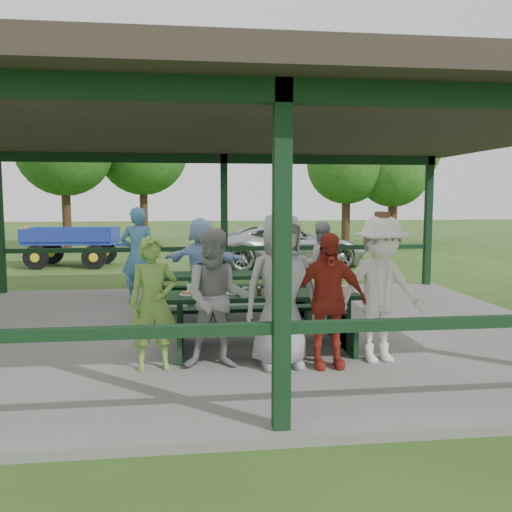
{
  "coord_description": "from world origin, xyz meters",
  "views": [
    {
      "loc": [
        -0.78,
        -8.34,
        2.11
      ],
      "look_at": [
        0.21,
        -0.3,
        1.26
      ],
      "focal_mm": 38.0,
      "sensor_mm": 36.0,
      "label": 1
    }
  ],
  "objects": [
    {
      "name": "ground",
      "position": [
        0.0,
        0.0,
        0.0
      ],
      "size": [
        90.0,
        90.0,
        0.0
      ],
      "primitive_type": "plane",
      "color": "#294E18",
      "rests_on": "ground"
    },
    {
      "name": "concrete_slab",
      "position": [
        0.0,
        0.0,
        0.05
      ],
      "size": [
        10.0,
        8.0,
        0.1
      ],
      "primitive_type": "cube",
      "color": "slate",
      "rests_on": "ground"
    },
    {
      "name": "pavilion_structure",
      "position": [
        0.0,
        0.0,
        3.17
      ],
      "size": [
        10.6,
        8.6,
        3.24
      ],
      "color": "black",
      "rests_on": "concrete_slab"
    },
    {
      "name": "picnic_table_near",
      "position": [
        0.18,
        -1.2,
        0.57
      ],
      "size": [
        2.57,
        1.39,
        0.75
      ],
      "color": "black",
      "rests_on": "concrete_slab"
    },
    {
      "name": "picnic_table_far",
      "position": [
        -0.06,
        0.8,
        0.58
      ],
      "size": [
        2.78,
        1.39,
        0.75
      ],
      "color": "black",
      "rests_on": "concrete_slab"
    },
    {
      "name": "table_setting",
      "position": [
        0.08,
        -1.17,
        0.88
      ],
      "size": [
        2.4,
        0.45,
        0.1
      ],
      "color": "white",
      "rests_on": "picnic_table_near"
    },
    {
      "name": "contestant_green",
      "position": [
        -1.21,
        -1.97,
        0.89
      ],
      "size": [
        0.63,
        0.47,
        1.58
      ],
      "primitive_type": "imported",
      "rotation": [
        0.0,
        0.0,
        0.17
      ],
      "color": "#6B9B3E",
      "rests_on": "concrete_slab"
    },
    {
      "name": "contestant_grey_left",
      "position": [
        -0.46,
        -2.0,
        0.94
      ],
      "size": [
        0.85,
        0.68,
        1.67
      ],
      "primitive_type": "imported",
      "rotation": [
        0.0,
        0.0,
        -0.05
      ],
      "color": "gray",
      "rests_on": "concrete_slab"
    },
    {
      "name": "contestant_grey_mid",
      "position": [
        0.3,
        -2.05,
        1.03
      ],
      "size": [
        0.98,
        0.71,
        1.87
      ],
      "primitive_type": "imported",
      "rotation": [
        0.0,
        0.0,
        0.13
      ],
      "color": "gray",
      "rests_on": "concrete_slab"
    },
    {
      "name": "contestant_red",
      "position": [
        0.84,
        -2.13,
        0.91
      ],
      "size": [
        0.96,
        0.41,
        1.62
      ],
      "primitive_type": "imported",
      "rotation": [
        0.0,
        0.0,
        -0.02
      ],
      "color": "#A22A1E",
      "rests_on": "concrete_slab"
    },
    {
      "name": "contestant_white_fedora",
      "position": [
        1.55,
        -1.99,
        1.01
      ],
      "size": [
        1.24,
        0.8,
        1.86
      ],
      "rotation": [
        0.0,
        0.0,
        0.11
      ],
      "color": "silver",
      "rests_on": "concrete_slab"
    },
    {
      "name": "spectator_lblue",
      "position": [
        -0.56,
        1.74,
        0.94
      ],
      "size": [
        1.63,
        0.99,
        1.68
      ],
      "primitive_type": "imported",
      "rotation": [
        0.0,
        0.0,
        2.8
      ],
      "color": "#9CC4F2",
      "rests_on": "concrete_slab"
    },
    {
      "name": "spectator_blue",
      "position": [
        -1.76,
        2.27,
        1.04
      ],
      "size": [
        0.72,
        0.51,
        1.87
      ],
      "primitive_type": "imported",
      "rotation": [
        0.0,
        0.0,
        3.04
      ],
      "color": "teal",
      "rests_on": "concrete_slab"
    },
    {
      "name": "spectator_grey",
      "position": [
        1.66,
        1.57,
        0.89
      ],
      "size": [
        0.8,
        0.64,
        1.59
      ],
      "primitive_type": "imported",
      "rotation": [
        0.0,
        0.0,
        3.09
      ],
      "color": "#949396",
      "rests_on": "concrete_slab"
    },
    {
      "name": "pickup_truck",
      "position": [
        2.39,
        8.4,
        0.66
      ],
      "size": [
        4.8,
        2.29,
        1.32
      ],
      "primitive_type": "imported",
      "rotation": [
        0.0,
        0.0,
        1.59
      ],
      "color": "silver",
      "rests_on": "ground"
    },
    {
      "name": "farm_trailer",
      "position": [
        -4.44,
        9.18,
        0.65
      ],
      "size": [
        3.74,
        1.82,
        1.3
      ],
      "rotation": [
        0.0,
        0.0,
        -0.08
      ],
      "color": "#1C2E9B",
      "rests_on": "ground"
    },
    {
      "name": "tree_far_left",
      "position": [
        -5.85,
        15.07,
        4.21
      ],
      "size": [
        3.98,
        3.98,
        6.22
      ],
      "color": "#322014",
      "rests_on": "ground"
    },
    {
      "name": "tree_left",
      "position": [
        -2.84,
        17.14,
        4.32
      ],
      "size": [
        4.08,
        4.08,
        6.37
      ],
      "color": "#322014",
      "rests_on": "ground"
    },
    {
      "name": "tree_mid",
      "position": [
        5.93,
        14.36,
        3.58
      ],
      "size": [
        3.39,
        3.39,
        5.29
      ],
      "color": "#322014",
      "rests_on": "ground"
    },
    {
      "name": "tree_right",
      "position": [
        7.95,
        14.22,
        3.33
      ],
      "size": [
        3.15,
        3.15,
        4.93
      ],
      "color": "#322014",
      "rests_on": "ground"
    },
    {
      "name": "tree_far_right",
      "position": [
        9.14,
        17.12,
        4.66
      ],
      "size": [
        4.4,
        4.4,
        6.87
      ],
      "color": "#322014",
      "rests_on": "ground"
    }
  ]
}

